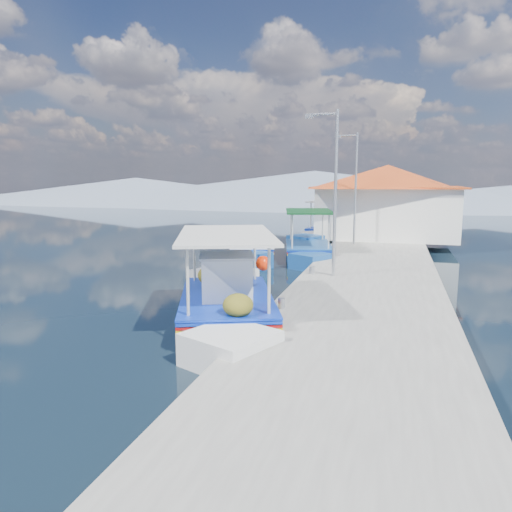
# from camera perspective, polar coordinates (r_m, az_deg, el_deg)

# --- Properties ---
(ground) EXTENTS (160.00, 160.00, 0.00)m
(ground) POSITION_cam_1_polar(r_m,az_deg,el_deg) (17.44, -6.91, -4.35)
(ground) COLOR black
(ground) RESTS_ON ground
(quay) EXTENTS (5.00, 44.00, 0.50)m
(quay) POSITION_cam_1_polar(r_m,az_deg,el_deg) (21.92, 13.87, -1.08)
(quay) COLOR #A09E95
(quay) RESTS_ON ground
(bollards) EXTENTS (0.20, 17.20, 0.30)m
(bollards) POSITION_cam_1_polar(r_m,az_deg,el_deg) (21.30, 8.17, -0.11)
(bollards) COLOR #A5A8AD
(bollards) RESTS_ON quay
(main_caique) EXTENTS (4.54, 8.08, 2.86)m
(main_caique) POSITION_cam_1_polar(r_m,az_deg,el_deg) (13.69, -3.27, -5.71)
(main_caique) COLOR white
(main_caique) RESTS_ON ground
(caique_green_canopy) EXTENTS (3.29, 7.20, 2.77)m
(caique_green_canopy) POSITION_cam_1_polar(r_m,az_deg,el_deg) (24.45, 6.33, 0.57)
(caique_green_canopy) COLOR #174A8F
(caique_green_canopy) RESTS_ON ground
(caique_blue_hull) EXTENTS (3.39, 6.77, 1.26)m
(caique_blue_hull) POSITION_cam_1_polar(r_m,az_deg,el_deg) (24.37, -0.37, 0.43)
(caique_blue_hull) COLOR #174A8F
(caique_blue_hull) RESTS_ON ground
(caique_far) EXTENTS (3.23, 8.14, 2.89)m
(caique_far) POSITION_cam_1_polar(r_m,az_deg,el_deg) (33.15, 9.11, 3.00)
(caique_far) COLOR white
(caique_far) RESTS_ON ground
(harbor_building) EXTENTS (10.49, 10.49, 4.40)m
(harbor_building) POSITION_cam_1_polar(r_m,az_deg,el_deg) (30.60, 15.37, 6.49)
(harbor_building) COLOR white
(harbor_building) RESTS_ON quay
(lamp_post_near) EXTENTS (1.21, 0.14, 6.00)m
(lamp_post_near) POSITION_cam_1_polar(r_m,az_deg,el_deg) (17.70, 9.18, 8.40)
(lamp_post_near) COLOR #A5A8AD
(lamp_post_near) RESTS_ON quay
(lamp_post_far) EXTENTS (1.21, 0.14, 6.00)m
(lamp_post_far) POSITION_cam_1_polar(r_m,az_deg,el_deg) (26.66, 11.63, 8.58)
(lamp_post_far) COLOR #A5A8AD
(lamp_post_far) RESTS_ON quay
(mountain_ridge) EXTENTS (171.40, 96.00, 5.50)m
(mountain_ridge) POSITION_cam_1_polar(r_m,az_deg,el_deg) (71.59, 16.24, 7.26)
(mountain_ridge) COLOR slate
(mountain_ridge) RESTS_ON ground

